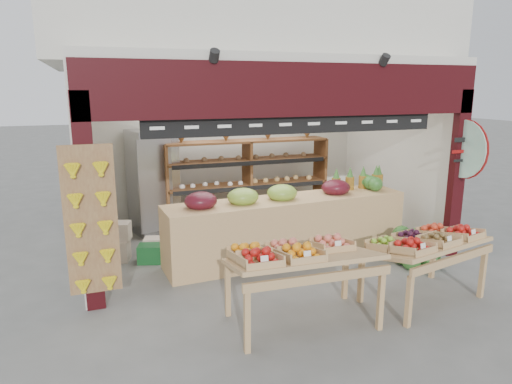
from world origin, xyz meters
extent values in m
plane|color=#61605C|center=(0.00, 0.00, 0.00)|extent=(60.00, 60.00, 0.00)
cube|color=beige|center=(0.00, 2.29, 1.50)|extent=(5.76, 0.18, 3.00)
cube|color=beige|center=(-2.79, 0.60, 1.50)|extent=(0.18, 3.38, 3.00)
cube|color=beige|center=(2.79, 0.60, 1.50)|extent=(0.18, 3.38, 3.00)
cube|color=beige|center=(0.00, 0.60, 3.06)|extent=(5.76, 3.38, 0.12)
cube|color=beige|center=(0.00, 1.70, 4.20)|extent=(6.36, 4.60, 2.40)
cube|color=black|center=(0.00, -1.05, 2.65)|extent=(5.70, 0.14, 0.70)
cube|color=black|center=(-2.75, -1.05, 1.32)|extent=(0.22, 0.14, 2.65)
cube|color=black|center=(2.75, -1.05, 1.32)|extent=(0.22, 0.14, 2.65)
cube|color=black|center=(0.00, -1.02, 2.20)|extent=(4.20, 0.05, 0.26)
cylinder|color=white|center=(0.10, -0.95, 2.45)|extent=(0.34, 0.05, 0.34)
cube|color=#997645|center=(-2.73, -1.14, 1.15)|extent=(0.60, 0.04, 1.80)
cylinder|color=#B1DFC3|center=(2.75, -1.14, 1.75)|extent=(0.04, 0.90, 0.90)
cylinder|color=maroon|center=(2.75, -1.16, 1.75)|extent=(0.01, 0.92, 0.92)
cube|color=brown|center=(-1.44, 1.59, 0.84)|extent=(0.05, 0.53, 1.68)
cube|color=brown|center=(0.14, 1.59, 0.84)|extent=(0.05, 0.53, 1.68)
cube|color=brown|center=(1.72, 1.59, 0.84)|extent=(0.05, 0.53, 1.68)
cube|color=brown|center=(0.14, 1.59, 0.37)|extent=(3.16, 0.53, 0.04)
cube|color=brown|center=(0.14, 1.59, 0.84)|extent=(3.16, 0.53, 0.04)
cube|color=brown|center=(0.14, 1.59, 1.32)|extent=(3.16, 0.53, 0.04)
cube|color=brown|center=(0.14, 1.59, 1.68)|extent=(3.16, 0.53, 0.04)
cone|color=brown|center=(-1.12, 1.59, 1.82)|extent=(0.32, 0.32, 0.28)
cone|color=brown|center=(-0.28, 1.59, 1.82)|extent=(0.32, 0.32, 0.28)
cone|color=brown|center=(0.56, 1.59, 1.82)|extent=(0.32, 0.32, 0.28)
cone|color=brown|center=(1.41, 1.59, 1.82)|extent=(0.32, 0.32, 0.28)
cube|color=#B0B2B7|center=(-1.63, 1.82, 0.97)|extent=(0.93, 0.93, 1.93)
cube|color=beige|center=(-2.41, 0.52, 0.17)|extent=(0.47, 0.40, 0.34)
cube|color=beige|center=(-2.36, 0.52, 0.48)|extent=(0.42, 0.37, 0.28)
cube|color=#13491F|center=(-1.92, 0.26, 0.14)|extent=(0.44, 0.38, 0.28)
cube|color=beige|center=(-1.80, 0.64, 0.13)|extent=(0.40, 0.35, 0.26)
cube|color=tan|center=(0.18, -0.29, 0.49)|extent=(3.96, 0.99, 0.98)
ellipsoid|color=#59141E|center=(-1.24, -0.37, 1.08)|extent=(0.48, 0.44, 0.26)
ellipsoid|color=#8CB23F|center=(-0.58, -0.33, 1.08)|extent=(0.48, 0.44, 0.26)
ellipsoid|color=#8CB23F|center=(0.07, -0.30, 1.08)|extent=(0.48, 0.44, 0.26)
ellipsoid|color=#59141E|center=(1.05, -0.24, 1.08)|extent=(0.48, 0.44, 0.26)
cylinder|color=olive|center=(1.15, -0.07, 1.09)|extent=(0.15, 0.15, 0.22)
cylinder|color=olive|center=(1.42, -0.05, 1.09)|extent=(0.15, 0.15, 0.22)
cylinder|color=olive|center=(1.69, -0.04, 1.09)|extent=(0.15, 0.15, 0.22)
cylinder|color=olive|center=(1.97, -0.02, 1.09)|extent=(0.15, 0.15, 0.22)
cylinder|color=olive|center=(2.02, -0.02, 1.09)|extent=(0.15, 0.15, 0.22)
cube|color=tan|center=(-0.51, -2.25, 0.79)|extent=(1.72, 1.01, 0.24)
cube|color=tan|center=(-1.30, -2.63, 0.34)|extent=(0.06, 0.06, 0.69)
cube|color=tan|center=(0.25, -2.70, 0.34)|extent=(0.06, 0.06, 0.69)
cube|color=tan|center=(-1.27, -1.81, 0.34)|extent=(0.06, 0.06, 0.69)
cube|color=tan|center=(0.29, -1.88, 0.34)|extent=(0.06, 0.06, 0.69)
cube|color=tan|center=(1.20, -2.25, 0.72)|extent=(1.69, 1.17, 0.23)
cube|color=tan|center=(0.59, -2.76, 0.31)|extent=(0.07, 0.07, 0.62)
cube|color=tan|center=(1.98, -2.46, 0.31)|extent=(0.07, 0.07, 0.62)
cube|color=tan|center=(0.43, -2.03, 0.31)|extent=(0.07, 0.07, 0.62)
cube|color=tan|center=(1.81, -1.73, 0.31)|extent=(0.07, 0.07, 0.62)
sphere|color=#1D4C19|center=(1.84, -1.31, 0.15)|extent=(0.29, 0.29, 0.29)
sphere|color=#1D4C19|center=(2.16, -1.31, 0.15)|extent=(0.29, 0.29, 0.29)
sphere|color=#1D4C19|center=(1.84, -0.99, 0.15)|extent=(0.29, 0.29, 0.29)
sphere|color=#1D4C19|center=(2.16, -0.99, 0.15)|extent=(0.29, 0.29, 0.29)
sphere|color=#1D4C19|center=(2.00, -1.15, 0.41)|extent=(0.29, 0.29, 0.29)
sphere|color=#1D4C19|center=(2.00, -1.41, 0.15)|extent=(0.29, 0.29, 0.29)
sphere|color=#1D4C19|center=(1.74, -1.15, 0.15)|extent=(0.29, 0.29, 0.29)
sphere|color=#1D4C19|center=(1.84, -0.97, 0.41)|extent=(0.29, 0.29, 0.29)
sphere|color=#1D4C19|center=(2.21, -1.12, 0.15)|extent=(0.29, 0.29, 0.29)
sphere|color=#1D4C19|center=(1.72, -1.39, 0.15)|extent=(0.29, 0.29, 0.29)
camera|label=1|loc=(-2.66, -6.64, 2.68)|focal=32.00mm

